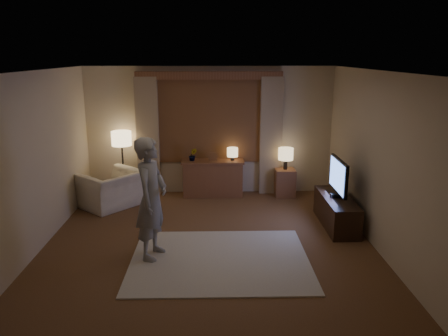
{
  "coord_description": "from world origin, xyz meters",
  "views": [
    {
      "loc": [
        0.09,
        -6.07,
        2.83
      ],
      "look_at": [
        0.25,
        0.6,
        1.08
      ],
      "focal_mm": 35.0,
      "sensor_mm": 36.0,
      "label": 1
    }
  ],
  "objects_px": {
    "armchair": "(111,189)",
    "side_table": "(285,182)",
    "sideboard": "(213,179)",
    "person": "(151,198)",
    "tv_stand": "(336,211)"
  },
  "relations": [
    {
      "from": "armchair",
      "to": "side_table",
      "type": "height_order",
      "value": "armchair"
    },
    {
      "from": "sideboard",
      "to": "armchair",
      "type": "relative_size",
      "value": 1.14
    },
    {
      "from": "armchair",
      "to": "person",
      "type": "relative_size",
      "value": 0.61
    },
    {
      "from": "armchair",
      "to": "tv_stand",
      "type": "height_order",
      "value": "armchair"
    },
    {
      "from": "armchair",
      "to": "person",
      "type": "height_order",
      "value": "person"
    },
    {
      "from": "side_table",
      "to": "tv_stand",
      "type": "distance_m",
      "value": 1.74
    },
    {
      "from": "sideboard",
      "to": "side_table",
      "type": "xyz_separation_m",
      "value": [
        1.47,
        -0.05,
        -0.07
      ]
    },
    {
      "from": "sideboard",
      "to": "tv_stand",
      "type": "relative_size",
      "value": 0.86
    },
    {
      "from": "sideboard",
      "to": "person",
      "type": "height_order",
      "value": "person"
    },
    {
      "from": "person",
      "to": "sideboard",
      "type": "bearing_deg",
      "value": -2.89
    },
    {
      "from": "sideboard",
      "to": "tv_stand",
      "type": "distance_m",
      "value": 2.68
    },
    {
      "from": "sideboard",
      "to": "person",
      "type": "relative_size",
      "value": 0.69
    },
    {
      "from": "sideboard",
      "to": "side_table",
      "type": "relative_size",
      "value": 2.14
    },
    {
      "from": "sideboard",
      "to": "person",
      "type": "distance_m",
      "value": 2.97
    },
    {
      "from": "person",
      "to": "armchair",
      "type": "bearing_deg",
      "value": 40.31
    }
  ]
}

